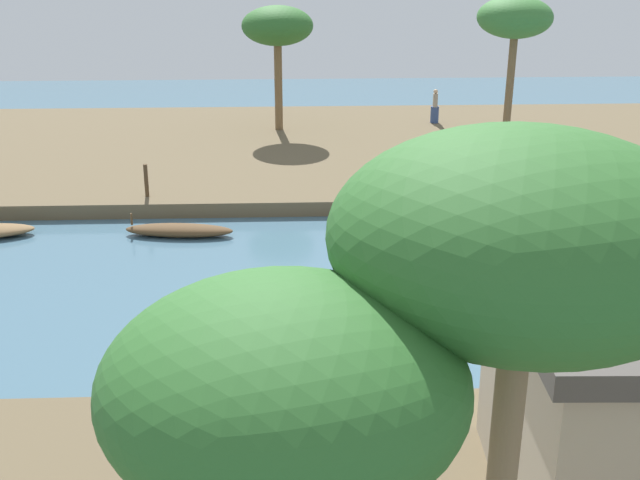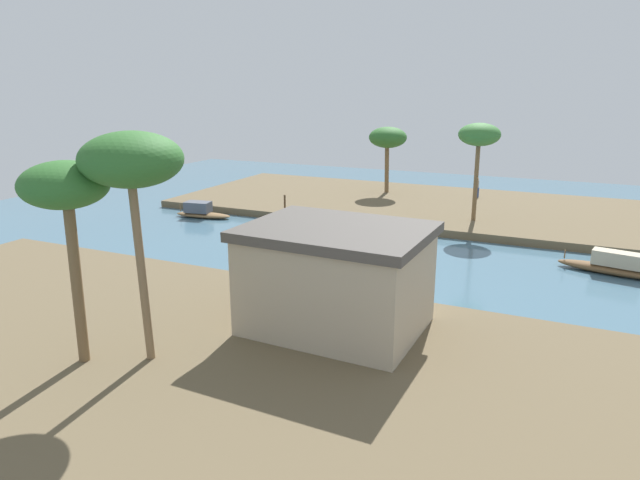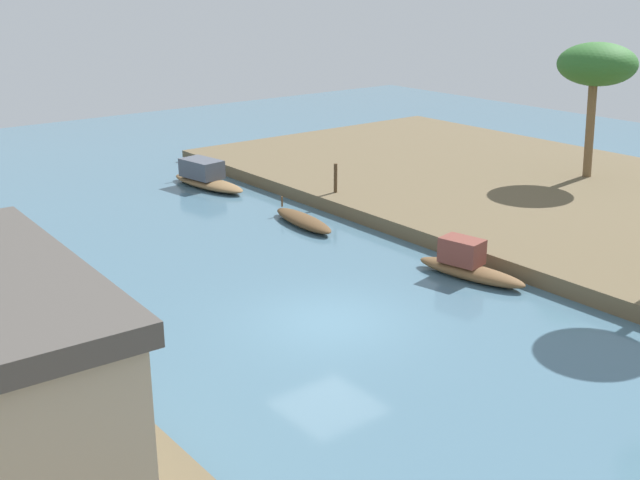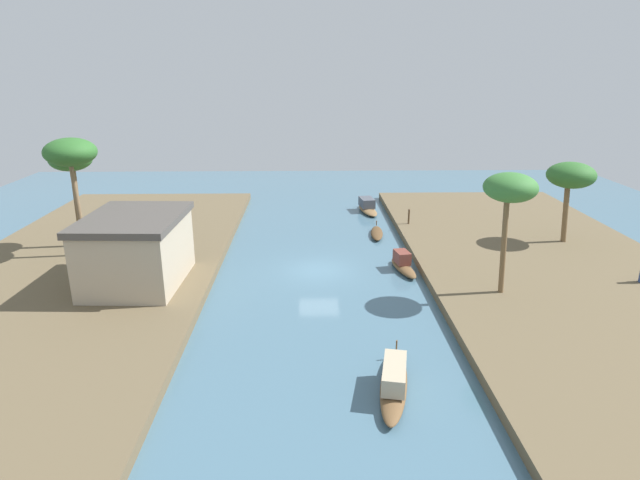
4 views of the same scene
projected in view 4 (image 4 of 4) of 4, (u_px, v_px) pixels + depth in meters
name	position (u px, v px, depth m)	size (l,w,h in m)	color
river_water	(319.00, 271.00, 32.61)	(66.48, 66.48, 0.00)	#476B7F
riverbank_left	(545.00, 265.00, 32.82)	(38.10, 15.98, 0.51)	brown
riverbank_right	(88.00, 269.00, 32.24)	(38.10, 15.98, 0.51)	brown
sampan_midstream	(394.00, 380.00, 20.33)	(5.36, 2.04, 1.22)	brown
sampan_open_hull	(377.00, 233.00, 39.35)	(3.54, 1.22, 0.73)	brown
sampan_with_tall_canopy	(403.00, 264.00, 32.50)	(3.63, 1.55, 1.18)	brown
sampan_near_left_bank	(367.00, 207.00, 45.85)	(4.36, 1.80, 1.16)	brown
mooring_post	(409.00, 217.00, 40.43)	(0.14, 0.14, 1.15)	#4C3823
palm_tree_left_near	(510.00, 190.00, 26.49)	(2.71, 2.71, 6.48)	brown
palm_tree_left_far	(571.00, 176.00, 35.06)	(3.15, 3.15, 5.53)	brown
palm_tree_right_tall	(70.00, 154.00, 31.79)	(3.11, 3.11, 7.48)	#7F6647
palm_tree_right_short	(71.00, 162.00, 33.84)	(2.68, 2.68, 6.60)	brown
riverside_building	(136.00, 249.00, 28.89)	(6.70, 5.26, 3.89)	tan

